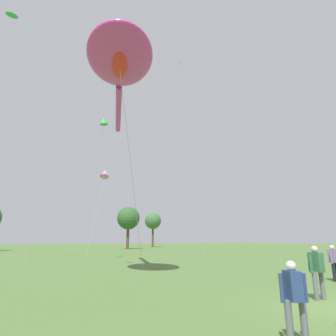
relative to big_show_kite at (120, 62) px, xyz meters
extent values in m
ellipsoid|color=#CC3899|center=(-0.12, -0.31, 0.03)|extent=(5.40, 6.60, 1.17)
cylinder|color=#CC3899|center=(2.22, 5.85, -0.15)|extent=(3.05, 7.14, 0.42)
ellipsoid|color=red|center=(-0.12, -0.31, -0.50)|extent=(1.70, 2.65, 0.42)
cylinder|color=#B2B2B7|center=(1.57, 1.40, -6.09)|extent=(3.42, 3.46, 11.08)
cylinder|color=black|center=(8.33, -5.86, -11.22)|extent=(0.14, 0.14, 0.81)
cylinder|color=black|center=(8.63, -5.80, -11.22)|extent=(0.14, 0.14, 0.81)
cube|color=slate|center=(8.48, -5.83, -10.55)|extent=(0.31, 0.43, 0.57)
sphere|color=beige|center=(8.48, -5.83, -10.16)|extent=(0.21, 0.21, 0.21)
cylinder|color=slate|center=(8.25, -5.87, -10.58)|extent=(0.09, 0.09, 0.55)
cylinder|color=slate|center=(8.71, -5.79, -10.58)|extent=(0.09, 0.09, 0.55)
cylinder|color=slate|center=(3.79, -7.84, -11.21)|extent=(0.14, 0.14, 0.83)
cylinder|color=slate|center=(4.10, -7.87, -11.21)|extent=(0.14, 0.14, 0.83)
cube|color=#2D5B3D|center=(3.94, -7.85, -10.52)|extent=(0.28, 0.43, 0.59)
sphere|color=#9E9993|center=(3.94, -7.85, -10.13)|extent=(0.21, 0.21, 0.21)
cylinder|color=#2D5B3D|center=(3.70, -7.83, -10.56)|extent=(0.09, 0.09, 0.57)
cylinder|color=#2D5B3D|center=(4.19, -7.88, -10.56)|extent=(0.09, 0.09, 0.57)
cylinder|color=slate|center=(-0.22, -9.86, -11.26)|extent=(0.12, 0.12, 0.73)
cylinder|color=slate|center=(0.01, -9.99, -11.26)|extent=(0.12, 0.12, 0.73)
cube|color=navy|center=(-0.11, -9.93, -10.65)|extent=(0.36, 0.42, 0.52)
sphere|color=beige|center=(-0.11, -9.93, -10.31)|extent=(0.19, 0.19, 0.19)
cylinder|color=navy|center=(-0.29, -9.82, -10.69)|extent=(0.08, 0.08, 0.50)
cylinder|color=navy|center=(0.08, -10.03, -10.69)|extent=(0.08, 0.08, 0.50)
cube|color=orange|center=(13.10, 13.34, 12.63)|extent=(0.52, 0.78, 0.63)
cylinder|color=#B2B2B7|center=(14.65, 13.46, 0.50)|extent=(3.11, 0.27, 24.26)
ellipsoid|color=green|center=(-6.05, 13.02, 10.60)|extent=(1.17, 0.83, 0.33)
cylinder|color=#B2B2B7|center=(-4.23, 12.68, -0.51)|extent=(3.65, 0.68, 22.23)
cone|color=pink|center=(4.36, 14.82, -2.99)|extent=(1.42, 1.50, 1.13)
cylinder|color=#B2B2B7|center=(3.40, 14.00, -7.31)|extent=(1.93, 1.67, 8.64)
cone|color=green|center=(0.78, 4.81, -1.64)|extent=(0.66, 0.62, 0.57)
cylinder|color=#B2B2B7|center=(1.26, 5.49, -6.63)|extent=(0.97, 1.38, 9.99)
cylinder|color=#513823|center=(19.86, 44.33, -9.37)|extent=(0.58, 0.58, 4.51)
sphere|color=#2D5628|center=(19.86, 44.33, -5.16)|extent=(4.87, 4.87, 4.87)
cylinder|color=#513823|center=(32.76, 57.14, -9.00)|extent=(0.54, 0.54, 5.25)
sphere|color=#386633|center=(32.76, 57.14, -4.59)|extent=(4.48, 4.48, 4.48)
camera|label=1|loc=(-4.94, -13.51, -9.85)|focal=30.32mm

